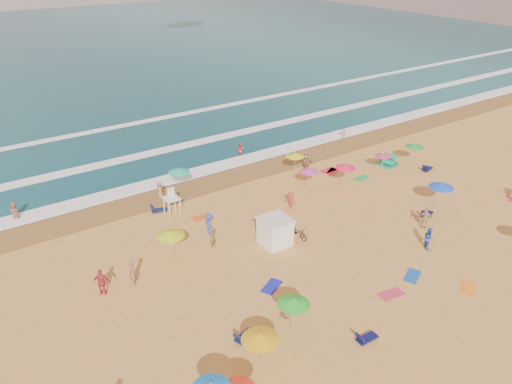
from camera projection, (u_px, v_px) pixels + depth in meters
ground at (287, 245)px, 37.23m from camera, size 220.00×220.00×0.00m
ocean at (32, 53)px, 99.21m from camera, size 220.00×140.00×0.18m
wet_sand at (206, 184)px, 46.45m from camera, size 220.00×220.00×0.00m
surf_foam at (165, 152)px, 52.91m from camera, size 200.00×18.70×0.05m
cabana at (275, 232)px, 36.90m from camera, size 2.00×2.00×2.00m
cabana_roof at (275, 220)px, 36.42m from camera, size 2.20×2.20×0.12m
bicycle at (297, 232)px, 37.86m from camera, size 1.07×1.98×0.99m
lifeguard_stand at (172, 204)px, 40.74m from camera, size 1.20×1.20×2.10m
beach_umbrellas at (315, 215)px, 36.99m from camera, size 59.97×25.13×0.74m
loungers at (349, 242)px, 37.27m from camera, size 46.06×21.19×0.34m
towels at (320, 254)px, 36.06m from camera, size 30.26×20.38×0.03m
popup_tents at (450, 175)px, 46.69m from camera, size 6.02×13.82×1.20m
beachgoers at (243, 221)px, 38.82m from camera, size 35.89×25.35×2.14m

